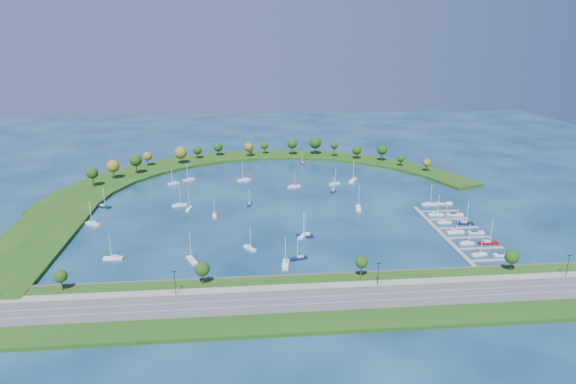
{
  "coord_description": "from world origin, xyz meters",
  "views": [
    {
      "loc": [
        -22.79,
        -292.18,
        98.85
      ],
      "look_at": [
        5.0,
        5.0,
        4.0
      ],
      "focal_mm": 31.39,
      "sensor_mm": 36.0,
      "label": 1
    }
  ],
  "objects": [
    {
      "name": "moored_boat_0",
      "position": [
        -4.99,
        -89.89,
        0.97
      ],
      "size": [
        3.86,
        9.86,
        14.11
      ],
      "rotation": [
        0.0,
        0.0,
        4.59
      ],
      "color": "white",
      "rests_on": "ground"
    },
    {
      "name": "moored_boat_5",
      "position": [
        24.25,
        89.95,
        0.85
      ],
      "size": [
        3.54,
        6.88,
        9.73
      ],
      "rotation": [
        0.0,
        0.0,
        1.84
      ],
      "color": "maroon",
      "rests_on": "ground"
    },
    {
      "name": "moored_boat_17",
      "position": [
        -103.86,
        -30.83,
        0.95
      ],
      "size": [
        8.97,
        7.03,
        13.29
      ],
      "rotation": [
        0.0,
        0.0,
        2.57
      ],
      "color": "white",
      "rests_on": "ground"
    },
    {
      "name": "moored_boat_2",
      "position": [
        7.37,
        -58.02,
        0.92
      ],
      "size": [
        7.28,
        7.99,
        12.44
      ],
      "rotation": [
        0.0,
        0.0,
        0.87
      ],
      "color": "white",
      "rests_on": "ground"
    },
    {
      "name": "moored_boat_12",
      "position": [
        7.77,
        -58.13,
        0.94
      ],
      "size": [
        9.21,
        4.48,
        13.04
      ],
      "rotation": [
        0.0,
        0.0,
        2.91
      ],
      "color": "#0A1A41",
      "rests_on": "ground"
    },
    {
      "name": "moored_boat_15",
      "position": [
        10.92,
        27.67,
        0.92
      ],
      "size": [
        8.9,
        4.56,
        12.6
      ],
      "rotation": [
        0.0,
        0.0,
        0.26
      ],
      "color": "white",
      "rests_on": "ground"
    },
    {
      "name": "moored_boat_3",
      "position": [
        -39.27,
        -23.46,
        0.87
      ],
      "size": [
        2.49,
        7.32,
        10.59
      ],
      "rotation": [
        0.0,
        0.0,
        4.78
      ],
      "color": "white",
      "rests_on": "ground"
    },
    {
      "name": "docked_boat_6",
      "position": [
        85.53,
        -45.8,
        0.88
      ],
      "size": [
        7.74,
        2.75,
        11.16
      ],
      "rotation": [
        0.0,
        0.0,
        -0.08
      ],
      "color": "white",
      "rests_on": "ground"
    },
    {
      "name": "moored_boat_1",
      "position": [
        -105.08,
        -2.64,
        0.93
      ],
      "size": [
        8.81,
        6.05,
        12.71
      ],
      "rotation": [
        0.0,
        0.0,
        5.82
      ],
      "color": "#0A1A41",
      "rests_on": "ground"
    },
    {
      "name": "breakwater_trees",
      "position": [
        -22.57,
        87.8,
        10.71
      ],
      "size": [
        238.3,
        90.02,
        15.15
      ],
      "color": "#382314",
      "rests_on": "breakwater"
    },
    {
      "name": "docked_boat_1",
      "position": [
        95.98,
        -89.05,
        0.61
      ],
      "size": [
        8.2,
        2.42,
        1.67
      ],
      "rotation": [
        0.0,
        0.0,
        -0.02
      ],
      "color": "white",
      "rests_on": "ground"
    },
    {
      "name": "docked_boat_10",
      "position": [
        87.91,
        -16.48,
        0.94
      ],
      "size": [
        8.87,
        2.54,
        13.01
      ],
      "rotation": [
        0.0,
        0.0,
        0.01
      ],
      "color": "white",
      "rests_on": "ground"
    },
    {
      "name": "moored_boat_11",
      "position": [
        -54.59,
        -10.92,
        0.89
      ],
      "size": [
        3.63,
        7.95,
        11.28
      ],
      "rotation": [
        0.0,
        0.0,
        1.37
      ],
      "color": "white",
      "rests_on": "ground"
    },
    {
      "name": "moored_boat_14",
      "position": [
        -46.84,
        -81.76,
        0.95
      ],
      "size": [
        5.92,
        9.29,
        13.27
      ],
      "rotation": [
        0.0,
        0.0,
        1.98
      ],
      "color": "white",
      "rests_on": "ground"
    },
    {
      "name": "dock_system",
      "position": [
        85.3,
        -61.0,
        0.35
      ],
      "size": [
        24.28,
        82.0,
        1.6
      ],
      "color": "gray",
      "rests_on": "ground"
    },
    {
      "name": "docked_boat_2",
      "position": [
        85.54,
        -74.52,
        0.86
      ],
      "size": [
        7.12,
        2.11,
        10.42
      ],
      "rotation": [
        0.0,
        0.0,
        0.02
      ],
      "color": "white",
      "rests_on": "ground"
    },
    {
      "name": "docked_boat_9",
      "position": [
        95.96,
        -35.09,
        0.7
      ],
      "size": [
        9.57,
        3.78,
        1.9
      ],
      "rotation": [
        0.0,
        0.0,
        -0.13
      ],
      "color": "white",
      "rests_on": "ground"
    },
    {
      "name": "breakwater",
      "position": [
        -46.33,
        48.72,
        0.99
      ],
      "size": [
        286.74,
        247.64,
        2.0
      ],
      "color": "#214612",
      "rests_on": "ground"
    },
    {
      "name": "moored_boat_16",
      "position": [
        -70.24,
        42.91,
        0.88
      ],
      "size": [
        7.91,
        4.58,
        11.23
      ],
      "rotation": [
        0.0,
        0.0,
        3.48
      ],
      "color": "white",
      "rests_on": "ground"
    },
    {
      "name": "docked_boat_3",
      "position": [
        96.0,
        -75.43,
        0.96
      ],
      "size": [
        9.45,
        2.71,
        13.87
      ],
      "rotation": [
        0.0,
        0.0,
        0.01
      ],
      "color": "maroon",
      "rests_on": "ground"
    },
    {
      "name": "moored_boat_18",
      "position": [
        -19.26,
        -6.54,
        0.86
      ],
      "size": [
        3.06,
        7.08,
        10.08
      ],
      "rotation": [
        0.0,
        0.0,
        4.54
      ],
      "color": "#0A1A41",
      "rests_on": "ground"
    },
    {
      "name": "docked_boat_0",
      "position": [
        85.54,
        -87.73,
        0.87
      ],
      "size": [
        7.49,
        3.1,
        10.68
      ],
      "rotation": [
        0.0,
        0.0,
        0.15
      ],
      "color": "white",
      "rests_on": "ground"
    },
    {
      "name": "docked_boat_5",
      "position": [
        95.98,
        -61.74,
        0.62
      ],
      "size": [
        8.34,
        2.39,
        1.7
      ],
      "rotation": [
        0.0,
        0.0,
        0.01
      ],
      "color": "white",
      "rests_on": "ground"
    },
    {
      "name": "docked_boat_11",
      "position": [
        97.86,
        -15.12,
        0.7
      ],
      "size": [
        9.47,
        3.28,
        1.9
      ],
      "rotation": [
        0.0,
        0.0,
        -0.07
      ],
      "color": "white",
      "rests_on": "ground"
    },
    {
      "name": "ground",
      "position": [
        0.0,
        0.0,
        0.0
      ],
      "size": [
        700.0,
        700.0,
        0.0
      ],
      "primitive_type": "plane",
      "color": "#072042",
      "rests_on": "ground"
    },
    {
      "name": "moored_boat_21",
      "position": [
        -22.05,
        46.43,
        0.96
      ],
      "size": [
        9.66,
        4.64,
        13.69
      ],
      "rotation": [
        0.0,
        0.0,
        3.37
      ],
      "color": "white",
      "rests_on": "ground"
    },
    {
      "name": "moored_boat_19",
      "position": [
        35.49,
        15.04,
        0.86
      ],
      "size": [
        4.82,
        7.27,
        10.43
      ],
      "rotation": [
        0.0,
        0.0,
        4.27
      ],
      "color": "#0A1A41",
      "rests_on": "ground"
    },
    {
      "name": "moored_boat_10",
      "position": [
        -61.21,
        -3.92,
        0.92
      ],
      "size": [
        8.92,
        4.71,
        12.63
      ],
      "rotation": [
        0.0,
        0.0,
        0.28
      ],
      "color": "white",
      "rests_on": "ground"
    },
    {
      "name": "docked_boat_8",
      "position": [
        85.51,
        -34.01,
        0.92
      ],
      "size": [
        8.65,
        3.19,
        12.43
      ],
      "rotation": [
        0.0,
        0.0,
        -0.1
      ],
      "color": "white",
      "rests_on": "ground"
    },
    {
      "name": "moored_boat_6",
      "position": [
        -82.72,
        -76.18,
        0.93
      ],
      "size": [
        8.87,
        2.89,
        12.88
      ],
      "rotation": [
        0.0,
        0.0,
        3.09
      ],
      "color": "white",
      "rests_on": "ground"
    },
    {
      "name": "moored_boat_7",
      "position": [
        44.19,
        -19.49,
        0.97
      ],
      "size": [
        4.3,
        9.85,
        14.01
      ],
      "rotation": [
        0.0,
        0.0,
        1.39
      ],
      "color": "white",
      "rests_on": "ground"
    },
    {
      "name": "moored_boat_8",
      "position": [
        53.86,
        38.11,
        1.0
      ],
      "size": [
        7.72,
        10.09,
        14.86
      ],
      "rotation": [
        0.0,
        0.0,
        4.16
      ],
      "color": "white",
      "rests_on": "ground"
    },
    {
      "name": "south_shoreline",
      "position": [
        0.03,
        -122.88,
        1.0
      ],
      "size": [
        420.0,
        43.1,
        11.6
      ],
      "color": "#214612",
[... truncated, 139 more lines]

